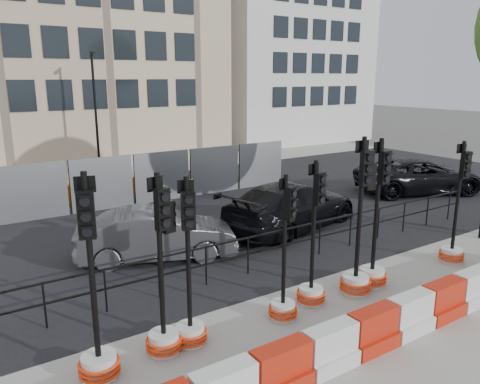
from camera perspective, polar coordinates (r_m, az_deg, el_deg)
ground at (r=11.09m, az=4.55°, el=-12.08°), size 120.00×120.00×0.00m
sidewalk_near at (r=9.21m, az=16.67°, el=-18.43°), size 40.00×6.00×0.02m
road at (r=16.78m, az=-10.25°, el=-3.09°), size 40.00×14.00×0.03m
sidewalk_far at (r=25.09m, az=-18.41°, el=2.04°), size 40.00×4.00×0.02m
building_cream at (r=31.20m, az=-19.08°, el=20.81°), size 15.00×10.06×18.00m
building_white at (r=37.90m, az=4.80°, el=18.60°), size 12.00×9.06×16.00m
kerb_railing at (r=11.71m, az=0.99°, el=-6.94°), size 18.00×0.04×1.00m
heras_fencing at (r=19.14m, az=-13.68°, el=0.90°), size 14.33×1.72×2.00m
lamp_post_far at (r=23.83m, az=-17.18°, el=9.36°), size 0.12×0.56×6.00m
barrier_row at (r=9.14m, az=15.84°, el=-16.05°), size 13.60×0.50×0.80m
traffic_signal_a at (r=8.25m, az=-17.03°, el=-16.82°), size 0.69×0.69×3.49m
traffic_signal_b at (r=8.63m, az=-9.28°, el=-14.34°), size 0.66×0.66×3.33m
traffic_signal_c at (r=8.87m, az=-6.12°, el=-14.35°), size 0.63×0.63×3.21m
traffic_signal_d at (r=9.69m, az=5.40°, el=-11.36°), size 0.60×0.60×3.04m
traffic_signal_e at (r=10.39m, az=8.78°, el=-10.06°), size 0.63×0.63×3.20m
traffic_signal_f at (r=10.97m, az=14.17°, el=-7.86°), size 0.71×0.71×3.62m
traffic_signal_g at (r=11.53m, az=15.99°, el=-7.61°), size 0.70×0.70×3.53m
traffic_signal_h at (r=13.68m, az=24.59°, el=-5.18°), size 0.64×0.64×3.27m
car_b at (r=12.89m, az=-10.09°, el=-5.12°), size 4.30×5.22×1.40m
car_c at (r=15.32m, az=6.26°, el=-1.65°), size 4.54×6.27×1.54m
car_d at (r=21.35m, az=21.08°, el=1.86°), size 6.28×7.12×1.49m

